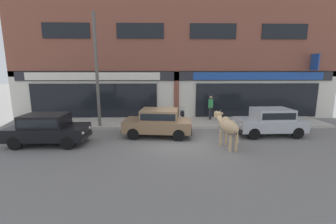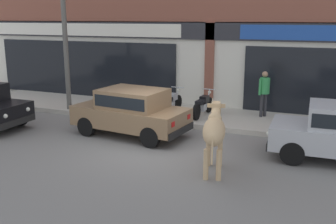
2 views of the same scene
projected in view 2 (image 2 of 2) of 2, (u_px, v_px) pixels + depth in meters
ground_plane at (157, 148)px, 11.03m from camera, size 90.00×90.00×0.00m
sidewalk at (197, 116)px, 14.25m from camera, size 19.00×2.83×0.17m
cow at (214, 131)px, 9.16m from camera, size 0.87×2.12×1.61m
car_2 at (131, 110)px, 12.03m from camera, size 3.74×1.99×1.46m
motorcycle_0 at (171, 103)px, 14.24m from camera, size 0.52×1.81×0.88m
motorcycle_1 at (203, 105)px, 13.84m from camera, size 0.52×1.81×0.88m
pedestrian at (264, 89)px, 13.61m from camera, size 0.32×0.42×1.60m
utility_pole at (64, 22)px, 14.23m from camera, size 0.18×0.18×6.47m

